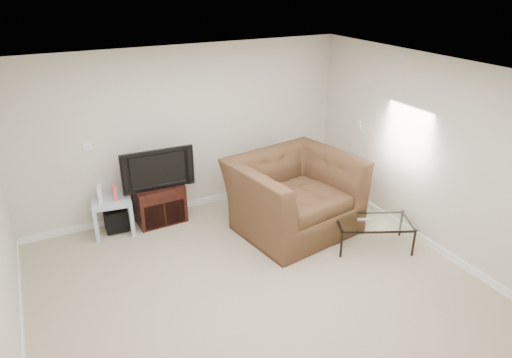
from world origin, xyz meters
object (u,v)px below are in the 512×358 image
tv_stand (159,203)px  coffee_table (372,233)px  side_table (113,215)px  subwoofer (116,219)px  recliner (294,183)px  television (156,167)px

tv_stand → coffee_table: 3.08m
side_table → subwoofer: bearing=26.2°
recliner → coffee_table: recliner is taller
television → coffee_table: bearing=-37.5°
side_table → coffee_table: 3.62m
television → side_table: 0.92m
tv_stand → television: television is taller
television → coffee_table: (2.36, -1.96, -0.68)m
side_table → recliner: 2.61m
tv_stand → television: (0.00, -0.03, 0.59)m
tv_stand → subwoofer: (-0.64, 0.02, -0.11)m
tv_stand → coffee_table: bearing=-42.6°
subwoofer → coffee_table: coffee_table is taller
television → subwoofer: (-0.64, 0.05, -0.70)m
tv_stand → television: 0.59m
coffee_table → tv_stand: bearing=139.9°
tv_stand → side_table: (-0.67, 0.00, -0.04)m
coffee_table → recliner: bearing=127.7°
television → side_table: size_ratio=1.81×
tv_stand → television: bearing=-90.0°
television → side_table: bearing=179.7°
television → coffee_table: television is taller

